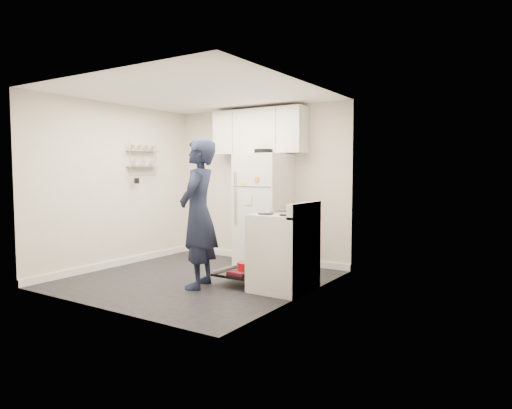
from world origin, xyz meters
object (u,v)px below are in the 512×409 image
Objects in this scene: refrigerator at (264,210)px; person at (198,213)px; electric_range at (283,252)px; open_oven_door at (245,270)px.

person reaches higher than refrigerator.
electric_range is 0.61× the size of refrigerator.
refrigerator is (-0.96, 1.10, 0.41)m from electric_range.
person reaches higher than electric_range.
refrigerator is 1.56m from person.
person is (-0.00, -1.56, 0.06)m from refrigerator.
person is at bearing -131.89° from open_oven_door.
open_oven_door is 1.37m from refrigerator.
electric_range is 1.17m from person.
open_oven_door is 0.39× the size of refrigerator.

